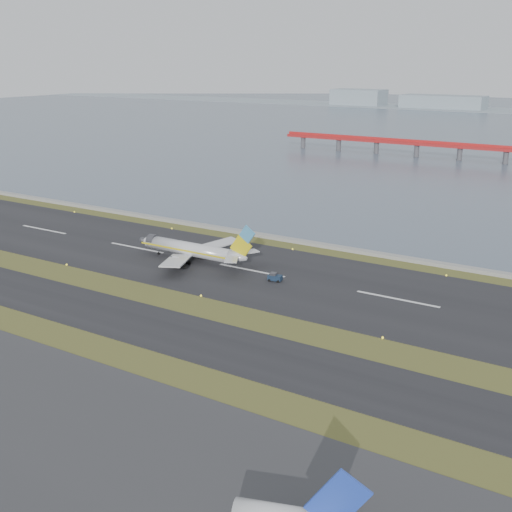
{
  "coord_description": "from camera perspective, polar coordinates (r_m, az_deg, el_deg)",
  "views": [
    {
      "loc": [
        85.1,
        -105.77,
        53.78
      ],
      "look_at": [
        6.27,
        22.0,
        7.2
      ],
      "focal_mm": 45.0,
      "sensor_mm": 36.0,
      "label": 1
    }
  ],
  "objects": [
    {
      "name": "runway_strip",
      "position": [
        169.01,
        -0.38,
        -1.3
      ],
      "size": [
        1000.0,
        45.0,
        0.1
      ],
      "primitive_type": "cube",
      "color": "black",
      "rests_on": "ground"
    },
    {
      "name": "airliner",
      "position": [
        176.01,
        -5.57,
        0.54
      ],
      "size": [
        38.52,
        32.89,
        12.8
      ],
      "color": "silver",
      "rests_on": "ground"
    },
    {
      "name": "ground",
      "position": [
        146.02,
        -6.66,
        -4.5
      ],
      "size": [
        1000.0,
        1000.0,
        0.0
      ],
      "primitive_type": "plane",
      "color": "#3B4A1A",
      "rests_on": "ground"
    },
    {
      "name": "red_pier",
      "position": [
        364.66,
        21.38,
        8.74
      ],
      "size": [
        260.0,
        5.0,
        10.2
      ],
      "color": "#B21E1F",
      "rests_on": "ground"
    },
    {
      "name": "taxiway_strip",
      "position": [
        137.56,
        -9.76,
        -6.02
      ],
      "size": [
        1000.0,
        18.0,
        0.1
      ],
      "primitive_type": "cube",
      "color": "black",
      "rests_on": "ground"
    },
    {
      "name": "seawall",
      "position": [
        193.81,
        4.33,
        1.23
      ],
      "size": [
        1000.0,
        2.5,
        1.0
      ],
      "primitive_type": "cube",
      "color": "gray",
      "rests_on": "ground"
    },
    {
      "name": "pushback_tug",
      "position": [
        160.88,
        1.68,
        -1.9
      ],
      "size": [
        3.73,
        2.55,
        2.21
      ],
      "rotation": [
        0.0,
        0.0,
        0.17
      ],
      "color": "#15253A",
      "rests_on": "ground"
    }
  ]
}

